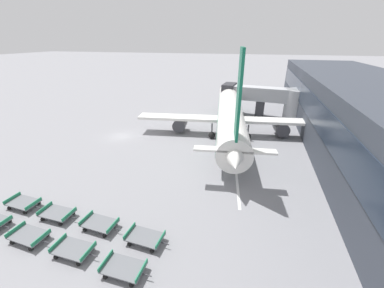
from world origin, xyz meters
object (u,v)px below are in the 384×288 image
baggage_dolly_row_mid_a_col_d (145,237)px  airplane (230,114)px  baggage_dolly_row_near_col_b (29,236)px  baggage_dolly_row_mid_a_col_a (23,203)px  baggage_dolly_row_mid_a_col_c (100,224)px  baggage_dolly_row_mid_a_col_b (57,213)px  baggage_dolly_row_near_col_d (124,268)px  baggage_dolly_row_near_col_c (74,249)px

baggage_dolly_row_mid_a_col_d → airplane: bearing=81.9°
baggage_dolly_row_mid_a_col_d → baggage_dolly_row_near_col_b: bearing=-166.3°
airplane → baggage_dolly_row_mid_a_col_d: size_ratio=10.63×
airplane → baggage_dolly_row_near_col_b: size_ratio=10.63×
baggage_dolly_row_mid_a_col_a → baggage_dolly_row_mid_a_col_c: 9.14m
baggage_dolly_row_mid_a_col_b → baggage_dolly_row_near_col_b: bearing=-94.0°
airplane → baggage_dolly_row_near_col_d: size_ratio=10.73×
baggage_dolly_row_near_col_b → baggage_dolly_row_mid_a_col_c: size_ratio=1.00×
baggage_dolly_row_near_col_c → baggage_dolly_row_mid_a_col_a: (-8.81, 3.53, 0.00)m
baggage_dolly_row_mid_a_col_a → baggage_dolly_row_mid_a_col_b: size_ratio=1.01×
baggage_dolly_row_near_col_b → baggage_dolly_row_near_col_d: (9.17, -0.69, 0.00)m
baggage_dolly_row_near_col_d → baggage_dolly_row_mid_a_col_a: 14.01m
baggage_dolly_row_near_col_b → baggage_dolly_row_mid_a_col_d: bearing=13.7°
airplane → baggage_dolly_row_mid_a_col_c: bearing=-107.6°
baggage_dolly_row_near_col_d → baggage_dolly_row_mid_a_col_c: bearing=141.6°
baggage_dolly_row_mid_a_col_b → baggage_dolly_row_near_col_d: bearing=-21.7°
baggage_dolly_row_near_col_d → baggage_dolly_row_mid_a_col_a: size_ratio=0.99×
airplane → baggage_dolly_row_mid_a_col_a: 31.31m
baggage_dolly_row_near_col_b → baggage_dolly_row_near_col_c: same height
baggage_dolly_row_mid_a_col_a → baggage_dolly_row_mid_a_col_c: (9.12, -0.58, 0.00)m
baggage_dolly_row_near_col_d → baggage_dolly_row_mid_a_col_d: 3.01m
airplane → baggage_dolly_row_mid_a_col_a: (-17.47, -25.80, -3.08)m
baggage_dolly_row_mid_a_col_a → baggage_dolly_row_near_col_d: bearing=-16.6°
airplane → baggage_dolly_row_near_col_b: 32.11m
baggage_dolly_row_near_col_c → baggage_dolly_row_near_col_b: bearing=177.2°
baggage_dolly_row_mid_a_col_d → baggage_dolly_row_near_col_d: bearing=-94.7°
baggage_dolly_row_near_col_d → baggage_dolly_row_mid_a_col_a: (-13.43, 4.00, 0.00)m
baggage_dolly_row_mid_a_col_a → baggage_dolly_row_mid_a_col_d: bearing=-4.2°
baggage_dolly_row_near_col_b → baggage_dolly_row_mid_a_col_d: size_ratio=1.00×
baggage_dolly_row_mid_a_col_d → baggage_dolly_row_mid_a_col_a: bearing=175.8°
baggage_dolly_row_near_col_d → baggage_dolly_row_mid_a_col_c: same height
baggage_dolly_row_near_col_b → baggage_dolly_row_mid_a_col_b: bearing=86.0°
baggage_dolly_row_mid_a_col_b → baggage_dolly_row_mid_a_col_c: 4.66m
baggage_dolly_row_near_col_c → baggage_dolly_row_mid_a_col_b: size_ratio=1.00×
baggage_dolly_row_near_col_c → baggage_dolly_row_mid_a_col_b: 5.35m
baggage_dolly_row_mid_a_col_d → baggage_dolly_row_mid_a_col_b: bearing=176.4°
airplane → baggage_dolly_row_mid_a_col_c: size_ratio=10.63×
baggage_dolly_row_near_col_b → baggage_dolly_row_mid_a_col_c: (4.86, 2.73, 0.00)m
baggage_dolly_row_mid_a_col_b → baggage_dolly_row_mid_a_col_d: size_ratio=0.99×
baggage_dolly_row_near_col_c → baggage_dolly_row_mid_a_col_c: bearing=84.1°
baggage_dolly_row_near_col_b → baggage_dolly_row_mid_a_col_c: bearing=29.3°
baggage_dolly_row_near_col_c → baggage_dolly_row_mid_a_col_c: 2.97m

